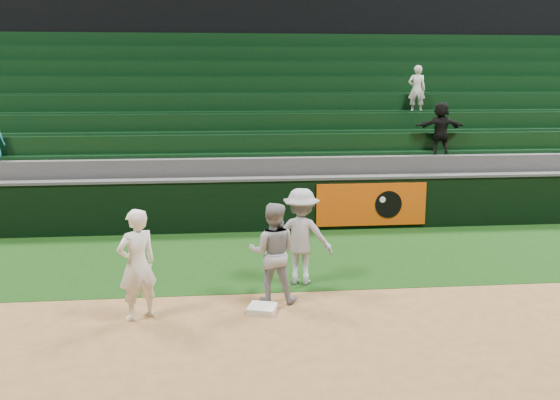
# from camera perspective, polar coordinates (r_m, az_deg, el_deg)

# --- Properties ---
(ground) EXTENTS (70.00, 70.00, 0.00)m
(ground) POSITION_cam_1_polar(r_m,az_deg,el_deg) (9.64, -1.93, -10.38)
(ground) COLOR brown
(ground) RESTS_ON ground
(foul_grass) EXTENTS (36.00, 4.20, 0.01)m
(foul_grass) POSITION_cam_1_polar(r_m,az_deg,el_deg) (12.47, -2.93, -5.27)
(foul_grass) COLOR black
(foul_grass) RESTS_ON ground
(upper_deck) EXTENTS (40.00, 12.00, 12.00)m
(upper_deck) POSITION_cam_1_polar(r_m,az_deg,el_deg) (26.50, -4.86, 16.59)
(upper_deck) COLOR black
(upper_deck) RESTS_ON ground
(first_base) EXTENTS (0.52, 0.52, 0.09)m
(first_base) POSITION_cam_1_polar(r_m,az_deg,el_deg) (9.72, -1.64, -9.90)
(first_base) COLOR silver
(first_base) RESTS_ON ground
(first_baseman) EXTENTS (0.73, 0.67, 1.67)m
(first_baseman) POSITION_cam_1_polar(r_m,az_deg,el_deg) (9.44, -12.94, -5.77)
(first_baseman) COLOR white
(first_baseman) RESTS_ON ground
(baserunner) EXTENTS (0.89, 0.75, 1.61)m
(baserunner) POSITION_cam_1_polar(r_m,az_deg,el_deg) (9.91, -0.66, -4.83)
(baserunner) COLOR gray
(baserunner) RESTS_ON ground
(base_coach) EXTENTS (1.21, 0.89, 1.67)m
(base_coach) POSITION_cam_1_polar(r_m,az_deg,el_deg) (10.74, 1.95, -3.35)
(base_coach) COLOR #9FA2AC
(base_coach) RESTS_ON foul_grass
(field_wall) EXTENTS (36.00, 0.45, 1.25)m
(field_wall) POSITION_cam_1_polar(r_m,az_deg,el_deg) (14.45, -3.33, -0.38)
(field_wall) COLOR black
(field_wall) RESTS_ON ground
(stadium_seating) EXTENTS (36.00, 5.95, 5.12)m
(stadium_seating) POSITION_cam_1_polar(r_m,az_deg,el_deg) (18.01, -4.04, 5.38)
(stadium_seating) COLOR #3A3A3D
(stadium_seating) RESTS_ON ground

